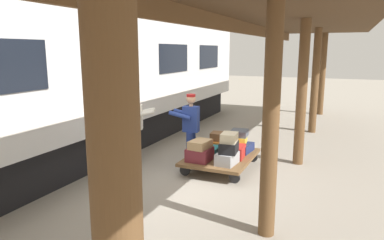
{
  "coord_description": "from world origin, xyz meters",
  "views": [
    {
      "loc": [
        -2.78,
        6.71,
        2.7
      ],
      "look_at": [
        0.34,
        -0.44,
        1.15
      ],
      "focal_mm": 33.05,
      "sensor_mm": 36.0,
      "label": 1
    }
  ],
  "objects_px": {
    "train_car": "(65,77)",
    "suitcase_cream_canvas": "(229,138)",
    "luggage_cart": "(221,157)",
    "suitcase_orange_carryall": "(216,144)",
    "suitcase_burgundy_valise": "(200,154)",
    "suitcase_tan_vintage": "(200,144)",
    "suitcase_navy_fabric": "(241,147)",
    "suitcase_gray_aluminum": "(227,158)",
    "suitcase_teal_softside": "(208,150)",
    "suitcase_slate_roller": "(239,133)",
    "porter_by_door": "(136,125)",
    "suitcase_yellow_case": "(240,140)",
    "suitcase_red_plastic": "(234,152)",
    "porter_in_overalls": "(190,127)",
    "suitcase_brown_leather": "(218,136)",
    "suitcase_black_hardshell": "(229,147)"
  },
  "relations": [
    {
      "from": "train_car",
      "to": "suitcase_cream_canvas",
      "type": "height_order",
      "value": "train_car"
    },
    {
      "from": "luggage_cart",
      "to": "suitcase_orange_carryall",
      "type": "relative_size",
      "value": 3.66
    },
    {
      "from": "suitcase_burgundy_valise",
      "to": "suitcase_tan_vintage",
      "type": "distance_m",
      "value": 0.23
    },
    {
      "from": "suitcase_navy_fabric",
      "to": "suitcase_cream_canvas",
      "type": "relative_size",
      "value": 1.4
    },
    {
      "from": "train_car",
      "to": "suitcase_gray_aluminum",
      "type": "xyz_separation_m",
      "value": [
        -4.11,
        -0.21,
        -1.63
      ]
    },
    {
      "from": "train_car",
      "to": "suitcase_cream_canvas",
      "type": "relative_size",
      "value": 39.53
    },
    {
      "from": "suitcase_teal_softside",
      "to": "suitcase_navy_fabric",
      "type": "relative_size",
      "value": 0.8
    },
    {
      "from": "suitcase_slate_roller",
      "to": "porter_by_door",
      "type": "relative_size",
      "value": 0.28
    },
    {
      "from": "porter_by_door",
      "to": "suitcase_teal_softside",
      "type": "bearing_deg",
      "value": -168.84
    },
    {
      "from": "suitcase_yellow_case",
      "to": "suitcase_slate_roller",
      "type": "distance_m",
      "value": 0.17
    },
    {
      "from": "luggage_cart",
      "to": "suitcase_teal_softside",
      "type": "distance_m",
      "value": 0.34
    },
    {
      "from": "luggage_cart",
      "to": "suitcase_burgundy_valise",
      "type": "distance_m",
      "value": 0.64
    },
    {
      "from": "suitcase_yellow_case",
      "to": "suitcase_red_plastic",
      "type": "bearing_deg",
      "value": 92.63
    },
    {
      "from": "train_car",
      "to": "porter_in_overalls",
      "type": "xyz_separation_m",
      "value": [
        -3.04,
        -0.67,
        -1.14
      ]
    },
    {
      "from": "suitcase_teal_softside",
      "to": "suitcase_navy_fabric",
      "type": "bearing_deg",
      "value": -140.02
    },
    {
      "from": "suitcase_brown_leather",
      "to": "suitcase_slate_roller",
      "type": "xyz_separation_m",
      "value": [
        -0.55,
        0.02,
        0.13
      ]
    },
    {
      "from": "train_car",
      "to": "suitcase_teal_softside",
      "type": "relative_size",
      "value": 35.24
    },
    {
      "from": "suitcase_navy_fabric",
      "to": "suitcase_burgundy_valise",
      "type": "bearing_deg",
      "value": 59.19
    },
    {
      "from": "suitcase_cream_canvas",
      "to": "suitcase_red_plastic",
      "type": "bearing_deg",
      "value": -87.29
    },
    {
      "from": "luggage_cart",
      "to": "suitcase_gray_aluminum",
      "type": "distance_m",
      "value": 0.64
    },
    {
      "from": "suitcase_tan_vintage",
      "to": "suitcase_slate_roller",
      "type": "distance_m",
      "value": 1.23
    },
    {
      "from": "train_car",
      "to": "suitcase_cream_canvas",
      "type": "bearing_deg",
      "value": -176.44
    },
    {
      "from": "suitcase_red_plastic",
      "to": "suitcase_black_hardshell",
      "type": "distance_m",
      "value": 0.54
    },
    {
      "from": "luggage_cart",
      "to": "suitcase_burgundy_valise",
      "type": "height_order",
      "value": "suitcase_burgundy_valise"
    },
    {
      "from": "suitcase_orange_carryall",
      "to": "suitcase_teal_softside",
      "type": "bearing_deg",
      "value": 90.0
    },
    {
      "from": "suitcase_burgundy_valise",
      "to": "suitcase_black_hardshell",
      "type": "bearing_deg",
      "value": -176.65
    },
    {
      "from": "suitcase_gray_aluminum",
      "to": "suitcase_slate_roller",
      "type": "relative_size",
      "value": 1.13
    },
    {
      "from": "suitcase_yellow_case",
      "to": "suitcase_gray_aluminum",
      "type": "bearing_deg",
      "value": 91.3
    },
    {
      "from": "suitcase_red_plastic",
      "to": "suitcase_black_hardshell",
      "type": "relative_size",
      "value": 1.1
    },
    {
      "from": "suitcase_yellow_case",
      "to": "suitcase_slate_roller",
      "type": "height_order",
      "value": "suitcase_slate_roller"
    },
    {
      "from": "luggage_cart",
      "to": "suitcase_cream_canvas",
      "type": "bearing_deg",
      "value": 125.19
    },
    {
      "from": "suitcase_orange_carryall",
      "to": "suitcase_red_plastic",
      "type": "distance_m",
      "value": 0.83
    },
    {
      "from": "suitcase_navy_fabric",
      "to": "suitcase_orange_carryall",
      "type": "bearing_deg",
      "value": 0.0
    },
    {
      "from": "train_car",
      "to": "suitcase_orange_carryall",
      "type": "relative_size",
      "value": 32.21
    },
    {
      "from": "train_car",
      "to": "porter_in_overalls",
      "type": "relative_size",
      "value": 9.96
    },
    {
      "from": "suitcase_cream_canvas",
      "to": "porter_in_overalls",
      "type": "height_order",
      "value": "porter_in_overalls"
    },
    {
      "from": "suitcase_teal_softside",
      "to": "suitcase_black_hardshell",
      "type": "distance_m",
      "value": 0.86
    },
    {
      "from": "suitcase_orange_carryall",
      "to": "porter_by_door",
      "type": "height_order",
      "value": "porter_by_door"
    },
    {
      "from": "suitcase_black_hardshell",
      "to": "suitcase_slate_roller",
      "type": "bearing_deg",
      "value": -86.07
    },
    {
      "from": "suitcase_orange_carryall",
      "to": "suitcase_black_hardshell",
      "type": "distance_m",
      "value": 1.24
    },
    {
      "from": "suitcase_red_plastic",
      "to": "suitcase_tan_vintage",
      "type": "bearing_deg",
      "value": 42.12
    },
    {
      "from": "suitcase_tan_vintage",
      "to": "suitcase_burgundy_valise",
      "type": "bearing_deg",
      "value": -46.87
    },
    {
      "from": "suitcase_teal_softside",
      "to": "porter_in_overalls",
      "type": "bearing_deg",
      "value": 8.3
    },
    {
      "from": "luggage_cart",
      "to": "porter_in_overalls",
      "type": "distance_m",
      "value": 1.0
    },
    {
      "from": "luggage_cart",
      "to": "suitcase_brown_leather",
      "type": "distance_m",
      "value": 0.72
    },
    {
      "from": "suitcase_cream_canvas",
      "to": "porter_by_door",
      "type": "bearing_deg",
      "value": -3.25
    },
    {
      "from": "suitcase_orange_carryall",
      "to": "suitcase_tan_vintage",
      "type": "height_order",
      "value": "suitcase_tan_vintage"
    },
    {
      "from": "suitcase_navy_fabric",
      "to": "porter_in_overalls",
      "type": "height_order",
      "value": "porter_in_overalls"
    },
    {
      "from": "suitcase_gray_aluminum",
      "to": "suitcase_yellow_case",
      "type": "xyz_separation_m",
      "value": [
        0.02,
        -1.05,
        0.15
      ]
    },
    {
      "from": "luggage_cart",
      "to": "suitcase_orange_carryall",
      "type": "bearing_deg",
      "value": -59.19
    }
  ]
}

